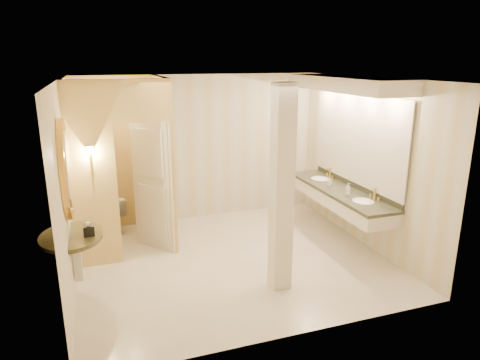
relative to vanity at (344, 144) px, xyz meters
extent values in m
plane|color=beige|center=(-1.98, -0.23, -1.63)|extent=(4.50, 4.50, 0.00)
plane|color=white|center=(-1.98, -0.23, 1.07)|extent=(4.50, 4.50, 0.00)
cube|color=beige|center=(-1.98, 1.77, -0.28)|extent=(4.50, 0.02, 2.70)
cube|color=beige|center=(-1.98, -2.23, -0.28)|extent=(4.50, 0.02, 2.70)
cube|color=beige|center=(-4.23, -0.23, -0.28)|extent=(0.02, 4.00, 2.70)
cube|color=beige|center=(0.27, -0.23, -0.28)|extent=(0.02, 4.00, 2.70)
cube|color=#ECCD7B|center=(-2.78, 1.02, -0.28)|extent=(0.10, 1.50, 2.70)
cube|color=#ECCD7B|center=(-3.90, 0.27, -0.28)|extent=(0.65, 0.10, 2.70)
cube|color=#ECCD7B|center=(-3.18, 0.27, 0.77)|extent=(0.80, 0.10, 0.60)
cube|color=beige|center=(-3.03, 0.58, -0.58)|extent=(0.55, 0.65, 2.10)
cylinder|color=gold|center=(-3.90, 0.20, -0.08)|extent=(0.03, 0.03, 0.30)
cone|color=beige|center=(-3.90, 0.20, 0.12)|extent=(0.14, 0.14, 0.14)
cube|color=beige|center=(-0.03, 0.00, -0.90)|extent=(0.60, 2.47, 0.24)
cube|color=black|center=(-0.03, 0.00, -0.78)|extent=(0.64, 2.51, 0.05)
cube|color=black|center=(0.25, 0.00, -0.71)|extent=(0.03, 2.47, 0.10)
ellipsoid|color=white|center=(-0.03, -0.67, -0.80)|extent=(0.40, 0.44, 0.15)
cylinder|color=gold|center=(0.17, -0.67, -0.67)|extent=(0.03, 0.03, 0.22)
ellipsoid|color=white|center=(-0.03, 0.67, -0.80)|extent=(0.40, 0.44, 0.15)
cylinder|color=gold|center=(0.17, 0.67, -0.67)|extent=(0.03, 0.03, 0.22)
cube|color=white|center=(0.25, 0.00, 0.07)|extent=(0.03, 2.47, 1.40)
cube|color=beige|center=(-0.03, 0.00, 0.96)|extent=(0.75, 2.67, 0.22)
cylinder|color=black|center=(-4.21, -0.62, -0.78)|extent=(0.94, 0.94, 0.05)
cube|color=beige|center=(-4.17, -0.62, -1.08)|extent=(0.10, 0.10, 0.60)
cylinder|color=gold|center=(-4.19, -0.62, 0.07)|extent=(0.07, 0.94, 0.94)
cylinder|color=white|center=(-4.15, -0.62, 0.07)|extent=(0.02, 0.75, 0.75)
cube|color=beige|center=(-1.63, -1.17, -0.28)|extent=(0.25, 0.25, 2.70)
cube|color=black|center=(-4.00, -0.71, -0.69)|extent=(0.13, 0.13, 0.13)
imported|color=white|center=(-3.67, 1.52, -1.30)|extent=(0.51, 0.72, 0.67)
imported|color=beige|center=(-0.10, 0.23, -0.69)|extent=(0.08, 0.08, 0.14)
imported|color=silver|center=(-0.07, 0.25, -0.70)|extent=(0.09, 0.09, 0.11)
imported|color=#C6B28C|center=(-0.12, -0.38, -0.65)|extent=(0.11, 0.11, 0.21)
camera|label=1|loc=(-3.81, -5.92, 1.34)|focal=32.00mm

